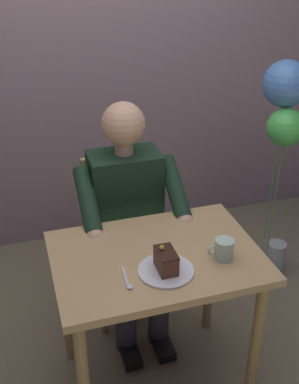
# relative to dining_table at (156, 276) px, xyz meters

# --- Properties ---
(ground_plane) EXTENTS (14.00, 14.00, 0.00)m
(ground_plane) POSITION_rel_dining_table_xyz_m (0.00, 0.00, -0.64)
(ground_plane) COLOR #7C7558
(cafe_rear_panel) EXTENTS (6.40, 0.12, 3.00)m
(cafe_rear_panel) POSITION_rel_dining_table_xyz_m (0.00, -1.46, 0.86)
(cafe_rear_panel) COLOR gray
(cafe_rear_panel) RESTS_ON ground
(dining_table) EXTENTS (0.89, 0.63, 0.75)m
(dining_table) POSITION_rel_dining_table_xyz_m (0.00, 0.00, 0.00)
(dining_table) COLOR tan
(dining_table) RESTS_ON ground
(chair) EXTENTS (0.42, 0.42, 0.90)m
(chair) POSITION_rel_dining_table_xyz_m (0.00, -0.63, -0.14)
(chair) COLOR tan
(chair) RESTS_ON ground
(seated_person) EXTENTS (0.53, 0.58, 1.26)m
(seated_person) POSITION_rel_dining_table_xyz_m (-0.00, -0.46, 0.02)
(seated_person) COLOR #193220
(seated_person) RESTS_ON ground
(dessert_plate) EXTENTS (0.23, 0.23, 0.01)m
(dessert_plate) POSITION_rel_dining_table_xyz_m (0.00, 0.12, 0.12)
(dessert_plate) COLOR white
(dessert_plate) RESTS_ON dining_table
(cake_slice) EXTENTS (0.07, 0.12, 0.11)m
(cake_slice) POSITION_rel_dining_table_xyz_m (0.00, 0.12, 0.17)
(cake_slice) COLOR brown
(cake_slice) RESTS_ON dessert_plate
(coffee_cup) EXTENTS (0.12, 0.08, 0.09)m
(coffee_cup) POSITION_rel_dining_table_xyz_m (-0.26, 0.11, 0.16)
(coffee_cup) COLOR silver
(coffee_cup) RESTS_ON dining_table
(dessert_spoon) EXTENTS (0.03, 0.14, 0.01)m
(dessert_spoon) POSITION_rel_dining_table_xyz_m (0.17, 0.14, 0.12)
(dessert_spoon) COLOR silver
(dessert_spoon) RESTS_ON dining_table
(balloon_display) EXTENTS (0.26, 0.33, 1.37)m
(balloon_display) POSITION_rel_dining_table_xyz_m (-0.94, -0.61, 0.41)
(balloon_display) COLOR #B2C1C6
(balloon_display) RESTS_ON ground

